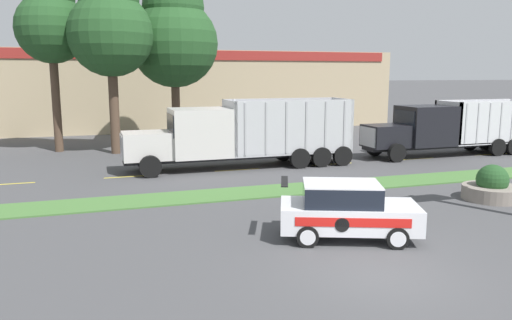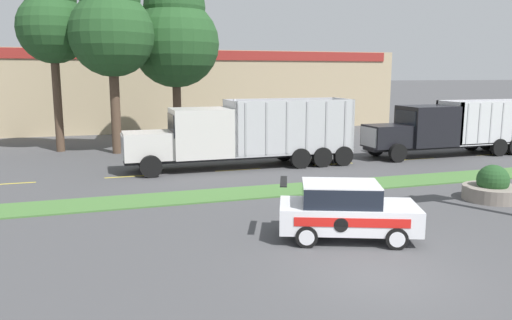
{
  "view_description": "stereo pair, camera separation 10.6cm",
  "coord_description": "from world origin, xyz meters",
  "views": [
    {
      "loc": [
        -6.52,
        -10.14,
        4.91
      ],
      "look_at": [
        -0.47,
        8.44,
        1.51
      ],
      "focal_mm": 35.0,
      "sensor_mm": 36.0,
      "label": 1
    },
    {
      "loc": [
        -6.42,
        -10.17,
        4.91
      ],
      "look_at": [
        -0.47,
        8.44,
        1.51
      ],
      "focal_mm": 35.0,
      "sensor_mm": 36.0,
      "label": 2
    }
  ],
  "objects": [
    {
      "name": "rally_car",
      "position": [
        0.53,
        2.74,
        0.87
      ],
      "size": [
        4.46,
        3.2,
        1.74
      ],
      "color": "white",
      "rests_on": "ground_plane"
    },
    {
      "name": "centre_line_4",
      "position": [
        0.38,
        14.13,
        0.0
      ],
      "size": [
        2.4,
        0.14,
        0.01
      ],
      "primitive_type": "cube",
      "color": "yellow",
      "rests_on": "ground_plane"
    },
    {
      "name": "centre_line_5",
      "position": [
        5.78,
        14.13,
        0.0
      ],
      "size": [
        2.4,
        0.14,
        0.01
      ],
      "primitive_type": "cube",
      "color": "yellow",
      "rests_on": "ground_plane"
    },
    {
      "name": "tree_behind_right",
      "position": [
        -8.71,
        23.59,
        8.0
      ],
      "size": [
        4.29,
        4.29,
        10.85
      ],
      "color": "brown",
      "rests_on": "ground_plane"
    },
    {
      "name": "dump_truck_lead",
      "position": [
        -0.23,
        14.77,
        1.65
      ],
      "size": [
        12.04,
        2.73,
        3.65
      ],
      "color": "black",
      "rests_on": "ground_plane"
    },
    {
      "name": "tree_behind_left",
      "position": [
        -1.14,
        24.02,
        7.44
      ],
      "size": [
        5.84,
        5.84,
        11.25
      ],
      "color": "brown",
      "rests_on": "ground_plane"
    },
    {
      "name": "traffic_cone",
      "position": [
        3.88,
        4.44,
        0.24
      ],
      "size": [
        0.37,
        0.37,
        0.49
      ],
      "color": "black",
      "rests_on": "ground_plane"
    },
    {
      "name": "ground_plane",
      "position": [
        0.0,
        0.0,
        0.0
      ],
      "size": [
        600.0,
        600.0,
        0.0
      ],
      "primitive_type": "plane",
      "color": "#474749"
    },
    {
      "name": "centre_line_3",
      "position": [
        -5.02,
        14.13,
        0.0
      ],
      "size": [
        2.4,
        0.14,
        0.01
      ],
      "primitive_type": "cube",
      "color": "yellow",
      "rests_on": "ground_plane"
    },
    {
      "name": "grass_verge",
      "position": [
        0.0,
        9.09,
        0.03
      ],
      "size": [
        120.0,
        2.08,
        0.06
      ],
      "primitive_type": "cube",
      "color": "#477538",
      "rests_on": "ground_plane"
    },
    {
      "name": "tree_behind_centre",
      "position": [
        -5.3,
        21.71,
        7.68
      ],
      "size": [
        5.06,
        5.06,
        11.01
      ],
      "color": "brown",
      "rests_on": "ground_plane"
    },
    {
      "name": "dump_truck_mid",
      "position": [
        13.14,
        14.74,
        1.57
      ],
      "size": [
        11.31,
        2.62,
        3.27
      ],
      "color": "black",
      "rests_on": "ground_plane"
    },
    {
      "name": "stone_planter",
      "position": [
        8.23,
        5.17,
        0.48
      ],
      "size": [
        2.22,
        2.22,
        1.4
      ],
      "color": "gray",
      "rests_on": "ground_plane"
    },
    {
      "name": "store_building_backdrop",
      "position": [
        1.58,
        37.85,
        3.44
      ],
      "size": [
        38.05,
        12.1,
        6.87
      ],
      "color": "tan",
      "rests_on": "ground_plane"
    },
    {
      "name": "centre_line_2",
      "position": [
        -10.42,
        14.13,
        0.0
      ],
      "size": [
        2.4,
        0.14,
        0.01
      ],
      "primitive_type": "cube",
      "color": "yellow",
      "rests_on": "ground_plane"
    },
    {
      "name": "centre_line_7",
      "position": [
        16.58,
        14.13,
        0.0
      ],
      "size": [
        2.4,
        0.14,
        0.01
      ],
      "primitive_type": "cube",
      "color": "yellow",
      "rests_on": "ground_plane"
    },
    {
      "name": "centre_line_6",
      "position": [
        11.18,
        14.13,
        0.0
      ],
      "size": [
        2.4,
        0.14,
        0.01
      ],
      "primitive_type": "cube",
      "color": "yellow",
      "rests_on": "ground_plane"
    }
  ]
}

